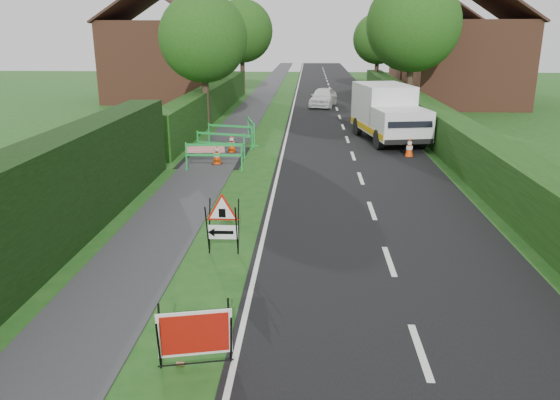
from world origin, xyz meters
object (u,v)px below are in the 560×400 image
object	(u,v)px
red_rect_sign	(195,335)
hatchback_car	(323,97)
triangle_sign	(221,219)
works_van	(388,112)

from	to	relation	value
red_rect_sign	hatchback_car	distance (m)	29.81
triangle_sign	works_van	xyz separation A→B (m)	(5.45, 13.72, 0.48)
hatchback_car	red_rect_sign	bearing A→B (deg)	-84.52
triangle_sign	works_van	distance (m)	14.77
hatchback_car	works_van	bearing A→B (deg)	-67.01
red_rect_sign	triangle_sign	distance (m)	4.27
triangle_sign	hatchback_car	xyz separation A→B (m)	(2.82, 25.45, -0.20)
red_rect_sign	hatchback_car	size ratio (longest dim) A/B	0.32
red_rect_sign	works_van	size ratio (longest dim) A/B	0.21
red_rect_sign	hatchback_car	bearing A→B (deg)	72.72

